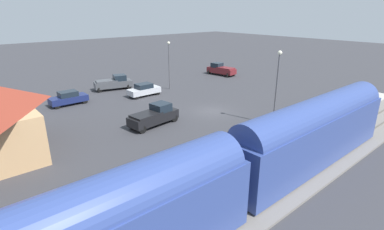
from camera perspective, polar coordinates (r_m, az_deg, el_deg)
name	(u,v)px	position (r m, az deg, el deg)	size (l,w,h in m)	color
ground_plane	(212,111)	(35.00, 3.88, 0.74)	(200.00, 200.00, 0.00)	#38383D
railway_track	(328,151)	(27.53, 24.76, -6.28)	(4.80, 70.00, 0.30)	slate
platform	(287,136)	(29.15, 17.74, -3.83)	(3.20, 46.00, 0.30)	#B7B2A8
passenger_train	(234,169)	(17.02, 8.02, -10.18)	(2.93, 35.00, 4.98)	#33478C
pedestrian_on_platform	(321,111)	(33.72, 23.55, 0.66)	(0.36, 0.36, 1.71)	#333338
pedestrian_waiting_far	(335,107)	(35.91, 25.76, 1.43)	(0.36, 0.36, 1.71)	brown
pickup_charcoal	(114,83)	(46.00, -14.82, 6.03)	(3.23, 5.72, 2.14)	#47494F
sedan_silver	(144,90)	(41.59, -9.22, 4.83)	(1.91, 4.53, 1.74)	silver
pickup_maroon	(221,69)	(55.12, 5.59, 8.74)	(5.60, 3.01, 2.14)	maroon
sedan_navy	(68,98)	(40.20, -22.70, 3.04)	(1.87, 4.51, 1.74)	navy
pickup_black	(154,116)	(30.67, -7.27, -0.10)	(2.59, 5.60, 2.14)	black
light_pole_near_platform	(277,79)	(30.70, 16.11, 6.64)	(0.44, 0.44, 7.60)	#515156
light_pole_lot_center	(169,59)	(44.07, -4.46, 10.64)	(0.44, 0.44, 7.04)	#515156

